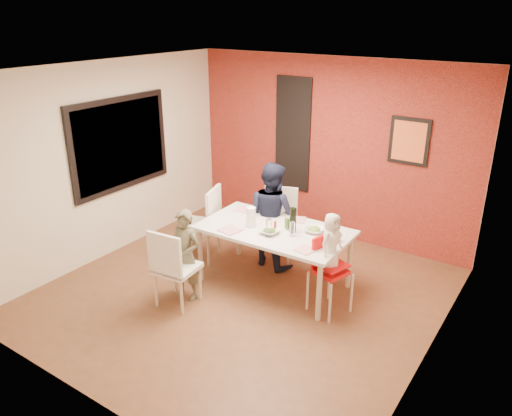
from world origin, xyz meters
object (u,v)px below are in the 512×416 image
Objects in this scene: chair_near at (172,265)px; child_far at (272,215)px; chair_left at (206,220)px; toddler at (331,242)px; wine_bottle at (293,220)px; child_near at (186,255)px; paper_towel_roll at (251,217)px; dining_table at (274,234)px; chair_far at (279,220)px; high_chair at (328,267)px.

child_far reaches higher than chair_near.
chair_left is 0.93m from child_far.
toddler is 2.23× the size of wine_bottle.
paper_towel_roll is (0.43, 0.75, 0.33)m from child_near.
dining_table is 1.13m from child_near.
chair_far is at bearing -106.68° from chair_near.
child_near is at bearing -122.58° from chair_far.
chair_far reaches higher than high_chair.
toddler is 2.67× the size of paper_towel_roll.
chair_far reaches higher than chair_near.
child_far reaches higher than chair_left.
chair_far is 0.88m from paper_towel_roll.
toddler is (0.02, -0.01, 0.33)m from high_chair.
dining_table is at bearing -127.87° from chair_near.
high_chair is 3.58× the size of paper_towel_roll.
wine_bottle reaches higher than chair_far.
child_far is 1.34m from toddler.
toddler is at bearing -154.58° from chair_near.
chair_far is 1.52m from toddler.
wine_bottle is (-0.62, 0.22, 0.04)m from toddler.
toddler reaches higher than chair_near.
high_chair is 1.31m from child_far.
chair_near is 0.68× the size of child_far.
wine_bottle reaches higher than high_chair.
dining_table is 0.79m from chair_far.
chair_near is 1.53m from wine_bottle.
paper_towel_roll is at bearing -118.73° from chair_near.
toddler is 1.13m from paper_towel_roll.
chair_near is at bearing 3.32° from chair_left.
chair_far is 0.69× the size of child_far.
paper_towel_roll is (-1.13, 0.06, 0.01)m from toddler.
chair_near is 1.84m from chair_far.
chair_near is at bearing 86.80° from child_far.
child_far reaches higher than child_near.
child_near is (-0.01, 0.25, 0.02)m from chair_near.
wine_bottle is (0.94, 0.91, 0.36)m from child_near.
toddler is (1.56, 0.69, 0.32)m from child_near.
chair_far is 0.95× the size of chair_left.
paper_towel_roll is (-0.27, -0.11, 0.20)m from dining_table.
paper_towel_roll is (-1.11, 0.05, 0.35)m from high_chair.
paper_towel_roll is (0.05, -0.56, 0.17)m from child_far.
wine_bottle is (0.93, 1.16, 0.37)m from chair_near.
child_near is 1.74m from toddler.
toddler is at bearing -19.71° from wine_bottle.
child_far is 4.73× the size of wine_bottle.
paper_towel_roll is (0.08, -0.80, 0.34)m from chair_far.
wine_bottle is (-0.60, 0.21, 0.37)m from high_chair.
chair_near is 0.25m from child_near.
high_chair is at bearing 21.12° from child_near.
chair_left is 0.94m from paper_towel_roll.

